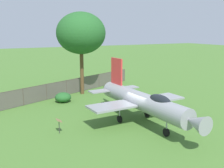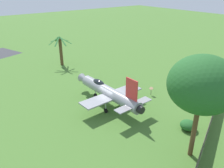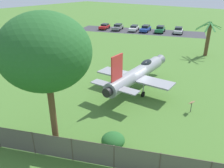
{
  "view_description": "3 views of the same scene",
  "coord_description": "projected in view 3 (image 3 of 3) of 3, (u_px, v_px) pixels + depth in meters",
  "views": [
    {
      "loc": [
        -17.43,
        11.81,
        7.68
      ],
      "look_at": [
        4.81,
        0.22,
        2.5
      ],
      "focal_mm": 42.26,
      "sensor_mm": 36.0,
      "label": 1
    },
    {
      "loc": [
        21.02,
        -15.55,
        14.94
      ],
      "look_at": [
        -0.12,
        0.5,
        2.97
      ],
      "focal_mm": 36.5,
      "sensor_mm": 36.0,
      "label": 2
    },
    {
      "loc": [
        20.35,
        11.91,
        11.14
      ],
      "look_at": [
        4.81,
        0.22,
        2.5
      ],
      "focal_mm": 36.46,
      "sensor_mm": 36.0,
      "label": 3
    }
  ],
  "objects": [
    {
      "name": "perimeter_fence",
      "position": [
        114.0,
        156.0,
        14.58
      ],
      "size": [
        11.35,
        26.69,
        1.84
      ],
      "rotation": [
        0.0,
        0.0,
        8.25
      ],
      "color": "#4C4238",
      "rests_on": "ground_plane"
    },
    {
      "name": "shrub_near_fence",
      "position": [
        113.0,
        140.0,
        16.76
      ],
      "size": [
        1.76,
        1.73,
        1.06
      ],
      "color": "#235B26",
      "rests_on": "ground_plane"
    },
    {
      "name": "parked_car_red",
      "position": [
        105.0,
        26.0,
        60.02
      ],
      "size": [
        4.57,
        3.07,
        1.35
      ],
      "rotation": [
        0.0,
        0.0,
        6.61
      ],
      "color": "red",
      "rests_on": "ground_plane"
    },
    {
      "name": "parked_car_silver",
      "position": [
        178.0,
        30.0,
        54.73
      ],
      "size": [
        4.45,
        3.1,
        1.49
      ],
      "rotation": [
        0.0,
        0.0,
        6.6
      ],
      "color": "#B2B5BA",
      "rests_on": "ground_plane"
    },
    {
      "name": "info_plaque",
      "position": [
        192.0,
        104.0,
        21.15
      ],
      "size": [
        0.63,
        0.44,
        1.14
      ],
      "color": "#333333",
      "rests_on": "ground_plane"
    },
    {
      "name": "parked_car_gray",
      "position": [
        118.0,
        27.0,
        58.99
      ],
      "size": [
        5.06,
        3.41,
        1.48
      ],
      "rotation": [
        0.0,
        0.0,
        6.64
      ],
      "color": "slate",
      "rests_on": "ground_plane"
    },
    {
      "name": "parking_strip",
      "position": [
        140.0,
        31.0,
        57.6
      ],
      "size": [
        17.86,
        32.33,
        0.0
      ],
      "primitive_type": "cube",
      "rotation": [
        0.0,
        0.0,
        5.05
      ],
      "color": "#38383D",
      "rests_on": "ground_plane"
    },
    {
      "name": "ground_plane",
      "position": [
        136.0,
        90.0,
        25.92
      ],
      "size": [
        200.0,
        200.0,
        0.0
      ],
      "primitive_type": "plane",
      "color": "#47722D"
    },
    {
      "name": "parked_car_blue",
      "position": [
        146.0,
        28.0,
        56.96
      ],
      "size": [
        5.1,
        3.06,
        1.52
      ],
      "rotation": [
        0.0,
        0.0,
        6.55
      ],
      "color": "#23429E",
      "rests_on": "ground_plane"
    },
    {
      "name": "parked_car_green",
      "position": [
        160.0,
        29.0,
        55.93
      ],
      "size": [
        4.75,
        3.1,
        1.56
      ],
      "rotation": [
        0.0,
        0.0,
        6.57
      ],
      "color": "#1E6B3D",
      "rests_on": "ground_plane"
    },
    {
      "name": "display_jet",
      "position": [
        138.0,
        73.0,
        25.39
      ],
      "size": [
        12.44,
        8.79,
        5.1
      ],
      "rotation": [
        0.0,
        0.0,
        3.18
      ],
      "color": "gray",
      "rests_on": "ground_plane"
    },
    {
      "name": "parked_car_white",
      "position": [
        134.0,
        28.0,
        57.8
      ],
      "size": [
        5.07,
        3.28,
        1.36
      ],
      "rotation": [
        0.0,
        0.0,
        6.63
      ],
      "color": "silver",
      "rests_on": "ground_plane"
    },
    {
      "name": "shade_tree",
      "position": [
        45.0,
        52.0,
        13.89
      ],
      "size": [
        5.76,
        5.76,
        9.74
      ],
      "color": "brown",
      "rests_on": "ground_plane"
    },
    {
      "name": "palm_tree",
      "position": [
        208.0,
        39.0,
        37.14
      ],
      "size": [
        4.48,
        3.87,
        5.59
      ],
      "color": "brown",
      "rests_on": "ground_plane"
    }
  ]
}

